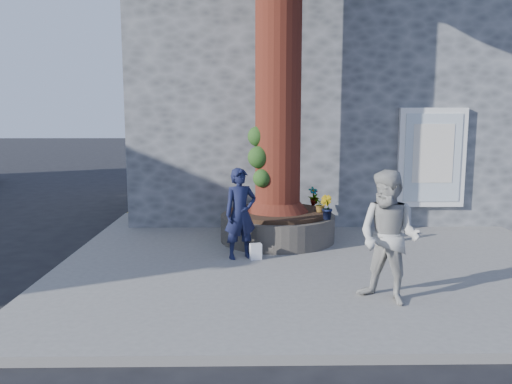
{
  "coord_description": "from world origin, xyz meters",
  "views": [
    {
      "loc": [
        0.2,
        -7.89,
        2.56
      ],
      "look_at": [
        0.35,
        1.02,
        1.25
      ],
      "focal_mm": 35.0,
      "sensor_mm": 36.0,
      "label": 1
    }
  ],
  "objects": [
    {
      "name": "plant_b",
      "position": [
        1.65,
        1.15,
        0.94
      ],
      "size": [
        0.34,
        0.34,
        0.45
      ],
      "primitive_type": "imported",
      "rotation": [
        0.0,
        0.0,
        2.2
      ],
      "color": "gray",
      "rests_on": "planter"
    },
    {
      "name": "stone_shop",
      "position": [
        2.5,
        7.2,
        3.16
      ],
      "size": [
        10.3,
        8.3,
        6.3
      ],
      "color": "#4F5255",
      "rests_on": "ground"
    },
    {
      "name": "planter",
      "position": [
        0.8,
        2.0,
        0.41
      ],
      "size": [
        2.3,
        2.3,
        0.6
      ],
      "color": "black",
      "rests_on": "pavement"
    },
    {
      "name": "shopping_bag",
      "position": [
        0.34,
        0.59,
        0.26
      ],
      "size": [
        0.22,
        0.16,
        0.28
      ],
      "primitive_type": "cube",
      "rotation": [
        0.0,
        0.0,
        0.24
      ],
      "color": "white",
      "rests_on": "pavement"
    },
    {
      "name": "plant_a",
      "position": [
        1.6,
        2.64,
        0.92
      ],
      "size": [
        0.25,
        0.2,
        0.4
      ],
      "primitive_type": "imported",
      "rotation": [
        0.0,
        0.0,
        0.29
      ],
      "color": "gray",
      "rests_on": "planter"
    },
    {
      "name": "plant_c",
      "position": [
        1.65,
        2.85,
        0.88
      ],
      "size": [
        0.21,
        0.21,
        0.33
      ],
      "primitive_type": "imported",
      "rotation": [
        0.0,
        0.0,
        3.27
      ],
      "color": "gray",
      "rests_on": "planter"
    },
    {
      "name": "yellow_line",
      "position": [
        -3.05,
        1.0,
        0.0
      ],
      "size": [
        0.1,
        30.0,
        0.01
      ],
      "primitive_type": "cube",
      "color": "yellow",
      "rests_on": "ground"
    },
    {
      "name": "ground",
      "position": [
        0.0,
        0.0,
        0.0
      ],
      "size": [
        120.0,
        120.0,
        0.0
      ],
      "primitive_type": "plane",
      "color": "black",
      "rests_on": "ground"
    },
    {
      "name": "plant_d",
      "position": [
        1.65,
        1.85,
        0.88
      ],
      "size": [
        0.31,
        0.33,
        0.31
      ],
      "primitive_type": "imported",
      "rotation": [
        0.0,
        0.0,
        4.92
      ],
      "color": "gray",
      "rests_on": "planter"
    },
    {
      "name": "woman",
      "position": [
        2.07,
        -1.48,
        1.01
      ],
      "size": [
        1.09,
        1.07,
        1.78
      ],
      "primitive_type": "imported",
      "rotation": [
        0.0,
        0.0,
        -0.71
      ],
      "color": "#A3A39C",
      "rests_on": "pavement"
    },
    {
      "name": "pavement",
      "position": [
        1.5,
        1.0,
        0.06
      ],
      "size": [
        9.0,
        8.0,
        0.12
      ],
      "primitive_type": "cube",
      "color": "slate",
      "rests_on": "ground"
    },
    {
      "name": "man",
      "position": [
        0.07,
        0.69,
        0.92
      ],
      "size": [
        0.68,
        0.57,
        1.6
      ],
      "primitive_type": "imported",
      "rotation": [
        0.0,
        0.0,
        0.38
      ],
      "color": "black",
      "rests_on": "pavement"
    }
  ]
}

